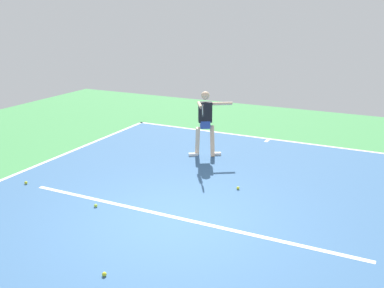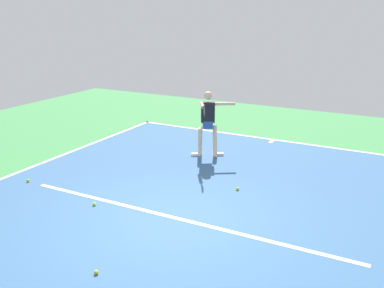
{
  "view_description": "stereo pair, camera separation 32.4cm",
  "coord_description": "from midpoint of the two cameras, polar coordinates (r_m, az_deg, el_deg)",
  "views": [
    {
      "loc": [
        -3.45,
        6.28,
        3.68
      ],
      "look_at": [
        0.54,
        -1.86,
        0.9
      ],
      "focal_mm": 41.27,
      "sensor_mm": 36.0,
      "label": 1
    },
    {
      "loc": [
        -3.74,
        6.13,
        3.68
      ],
      "look_at": [
        0.54,
        -1.86,
        0.9
      ],
      "focal_mm": 41.27,
      "sensor_mm": 36.0,
      "label": 2
    }
  ],
  "objects": [
    {
      "name": "tennis_player",
      "position": [
        11.27,
        0.94,
        3.16
      ],
      "size": [
        1.0,
        1.37,
        1.72
      ],
      "rotation": [
        0.0,
        0.0,
        0.55
      ],
      "color": "beige",
      "rests_on": "ground_plane"
    },
    {
      "name": "court_line_service",
      "position": [
        8.22,
        -2.88,
        -9.55
      ],
      "size": [
        6.76,
        0.1,
        0.01
      ],
      "primitive_type": "cube",
      "color": "white",
      "rests_on": "ground_plane"
    },
    {
      "name": "tennis_ball_centre_court",
      "position": [
        10.42,
        -21.51,
        -4.69
      ],
      "size": [
        0.07,
        0.07,
        0.07
      ],
      "primitive_type": "sphere",
      "color": "yellow",
      "rests_on": "ground_plane"
    },
    {
      "name": "tennis_ball_by_sideline",
      "position": [
        6.75,
        -12.67,
        -16.11
      ],
      "size": [
        0.07,
        0.07,
        0.07
      ],
      "primitive_type": "sphere",
      "color": "yellow",
      "rests_on": "ground_plane"
    },
    {
      "name": "court_line_baseline_near",
      "position": [
        13.21,
        9.25,
        0.67
      ],
      "size": [
        9.01,
        0.1,
        0.01
      ],
      "primitive_type": "cube",
      "color": "white",
      "rests_on": "ground_plane"
    },
    {
      "name": "tennis_ball_near_service_line",
      "position": [
        9.46,
        4.99,
        -5.7
      ],
      "size": [
        0.07,
        0.07,
        0.07
      ],
      "primitive_type": "sphere",
      "color": "yellow",
      "rests_on": "ground_plane"
    },
    {
      "name": "tennis_ball_far_corner",
      "position": [
        8.86,
        -13.37,
        -7.75
      ],
      "size": [
        0.07,
        0.07,
        0.07
      ],
      "primitive_type": "sphere",
      "color": "#C6E53D",
      "rests_on": "ground_plane"
    },
    {
      "name": "court_line_centre_mark",
      "position": [
        13.03,
        8.99,
        0.44
      ],
      "size": [
        0.1,
        0.3,
        0.01
      ],
      "primitive_type": "cube",
      "color": "white",
      "rests_on": "ground_plane"
    },
    {
      "name": "court_surface",
      "position": [
        8.06,
        -3.6,
        -10.14
      ],
      "size": [
        9.01,
        12.03,
        0.0
      ],
      "primitive_type": "cube",
      "color": "#38608E",
      "rests_on": "ground_plane"
    },
    {
      "name": "ground_plane",
      "position": [
        8.06,
        -3.6,
        -10.15
      ],
      "size": [
        20.82,
        20.82,
        0.0
      ],
      "primitive_type": "plane",
      "color": "#428E4C"
    }
  ]
}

